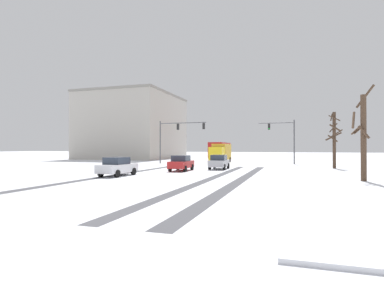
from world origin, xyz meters
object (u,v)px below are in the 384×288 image
at_px(car_white_third, 117,166).
at_px(bare_tree_sidewalk_mid, 363,135).
at_px(office_building_far_left_block, 134,127).
at_px(traffic_signal_far_left, 176,132).
at_px(bare_tree_sidewalk_far, 334,138).
at_px(box_truck_delivery, 221,152).
at_px(car_silver_lead, 219,162).
at_px(car_red_second, 181,163).
at_px(bus_oncoming, 220,150).
at_px(traffic_signal_far_right, 284,134).

height_order(car_white_third, bare_tree_sidewalk_mid, bare_tree_sidewalk_mid).
bearing_deg(office_building_far_left_block, traffic_signal_far_left, -47.37).
bearing_deg(bare_tree_sidewalk_far, car_white_third, -139.69).
height_order(traffic_signal_far_left, bare_tree_sidewalk_far, bare_tree_sidewalk_far).
distance_m(traffic_signal_far_left, car_white_third, 20.73).
relative_size(box_truck_delivery, bare_tree_sidewalk_far, 1.12).
bearing_deg(car_white_third, office_building_far_left_block, 116.65).
height_order(car_white_third, box_truck_delivery, box_truck_delivery).
distance_m(bare_tree_sidewalk_mid, bare_tree_sidewalk_far, 14.18).
bearing_deg(traffic_signal_far_left, car_silver_lead, -47.06).
height_order(traffic_signal_far_left, car_white_third, traffic_signal_far_left).
bearing_deg(office_building_far_left_block, bare_tree_sidewalk_far, -30.61).
distance_m(traffic_signal_far_left, bare_tree_sidewalk_far, 21.75).
relative_size(car_white_third, office_building_far_left_block, 0.20).
xyz_separation_m(traffic_signal_far_left, car_red_second, (5.55, -13.08, -3.89)).
relative_size(bare_tree_sidewalk_mid, office_building_far_left_block, 0.34).
height_order(box_truck_delivery, bare_tree_sidewalk_far, bare_tree_sidewalk_far).
distance_m(bus_oncoming, office_building_far_left_block, 21.58).
distance_m(traffic_signal_far_left, car_red_second, 14.73).
bearing_deg(office_building_far_left_block, bare_tree_sidewalk_mid, -43.60).
relative_size(car_red_second, office_building_far_left_block, 0.20).
bearing_deg(traffic_signal_far_right, car_red_second, -120.25).
bearing_deg(office_building_far_left_block, car_red_second, -54.36).
relative_size(traffic_signal_far_right, bus_oncoming, 0.59).
bearing_deg(traffic_signal_far_right, bus_oncoming, 137.55).
relative_size(bare_tree_sidewalk_mid, bare_tree_sidewalk_far, 1.08).
bearing_deg(car_silver_lead, traffic_signal_far_left, 132.94).
bearing_deg(car_red_second, traffic_signal_far_left, 113.00).
height_order(traffic_signal_far_right, car_red_second, traffic_signal_far_right).
bearing_deg(traffic_signal_far_left, traffic_signal_far_right, 14.70).
xyz_separation_m(traffic_signal_far_left, car_white_third, (2.28, -20.23, -3.89)).
xyz_separation_m(traffic_signal_far_right, bare_tree_sidewalk_mid, (6.04, -22.32, -0.96)).
height_order(car_white_third, bus_oncoming, bus_oncoming).
xyz_separation_m(bare_tree_sidewalk_far, office_building_far_left_block, (-38.66, 22.88, 3.58)).
distance_m(car_silver_lead, bare_tree_sidewalk_far, 13.92).
bearing_deg(car_red_second, bare_tree_sidewalk_far, 29.74).
bearing_deg(bare_tree_sidewalk_far, traffic_signal_far_left, 169.23).
bearing_deg(car_silver_lead, box_truck_delivery, 101.93).
xyz_separation_m(car_white_third, bare_tree_sidewalk_far, (19.06, 16.17, 2.71)).
bearing_deg(box_truck_delivery, car_white_third, -97.33).
xyz_separation_m(bus_oncoming, bare_tree_sidewalk_far, (17.99, -19.31, 1.53)).
relative_size(box_truck_delivery, bare_tree_sidewalk_mid, 1.04).
relative_size(bus_oncoming, box_truck_delivery, 1.50).
distance_m(traffic_signal_far_left, bus_oncoming, 15.85).
height_order(traffic_signal_far_left, office_building_far_left_block, office_building_far_left_block).
distance_m(car_white_third, bus_oncoming, 35.52).
bearing_deg(car_white_third, box_truck_delivery, 82.67).
bearing_deg(box_truck_delivery, bare_tree_sidewalk_far, -31.59).
xyz_separation_m(car_white_third, box_truck_delivery, (3.32, 25.85, 0.82)).
bearing_deg(traffic_signal_far_right, car_silver_lead, -116.61).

